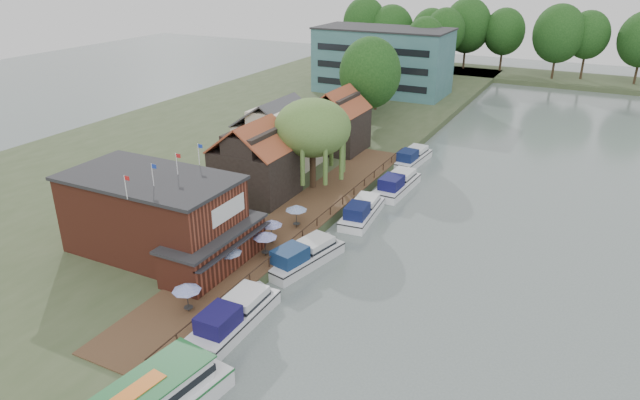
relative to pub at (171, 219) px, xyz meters
The scene contains 27 objects.
ground 14.79m from the pub, ahead, with size 260.00×260.00×0.00m, color #566461.
land_bank 39.61m from the pub, 113.96° to the left, with size 50.00×140.00×1.00m, color #384728.
quay_deck 13.04m from the pub, 61.39° to the left, with size 6.00×50.00×0.10m, color #47301E.
quay_rail 14.76m from the pub, 52.89° to the left, with size 0.20×49.00×1.00m, color black, non-canonical shape.
pub is the anchor object (origin of this frame).
hotel_block 71.49m from the pub, 96.43° to the left, with size 25.40×12.40×12.30m, color #38666B, non-canonical shape.
cottage_a 15.05m from the pub, 93.81° to the left, with size 8.60×7.60×8.50m, color black, non-canonical shape.
cottage_b 25.33m from the pub, 99.09° to the left, with size 9.60×8.60×8.50m, color beige, non-canonical shape.
cottage_c 34.01m from the pub, 90.00° to the left, with size 7.60×7.60×8.50m, color black, non-canonical shape.
willow 20.36m from the pub, 80.07° to the left, with size 8.60×8.60×10.43m, color #476B2D, non-canonical shape.
umbrella_0 9.73m from the pub, 43.43° to the right, with size 2.20×2.20×2.38m, color #1B2B97, non-canonical shape.
umbrella_1 6.63m from the pub, ahead, with size 2.31×2.31×2.38m, color navy, non-canonical shape.
umbrella_2 8.51m from the pub, 25.40° to the left, with size 2.20×2.20×2.38m, color navy, non-canonical shape.
umbrella_3 9.16m from the pub, 41.74° to the left, with size 2.06×2.06×2.38m, color navy, non-canonical shape.
umbrella_4 12.33m from the pub, 54.76° to the left, with size 2.14×2.14×2.38m, color navy, non-canonical shape.
cruiser_0 11.88m from the pub, 27.37° to the right, with size 3.28×10.14×2.47m, color silver, non-canonical shape.
cruiser_1 12.11m from the pub, 27.56° to the left, with size 3.17×9.82×2.38m, color silver, non-canonical shape.
cruiser_2 20.41m from the pub, 56.60° to the left, with size 3.06×9.48×2.28m, color white, non-canonical shape.
cruiser_3 28.54m from the pub, 65.54° to the left, with size 3.22×9.97×2.42m, color white, non-canonical shape.
cruiser_4 37.63m from the pub, 74.23° to the left, with size 3.03×9.39×2.26m, color white, non-canonical shape.
swan 13.89m from the pub, 43.83° to the right, with size 0.44×0.44×0.44m, color white.
bank_tree_0 42.91m from the pub, 88.76° to the left, with size 8.92×8.92×14.33m, color #143811, non-canonical shape.
bank_tree_1 52.77m from the pub, 93.54° to the left, with size 7.12×7.12×12.52m, color #143811, non-canonical shape.
bank_tree_2 57.58m from the pub, 93.81° to the left, with size 6.41×6.41×10.87m, color #143811, non-canonical shape.
bank_tree_3 77.10m from the pub, 91.22° to the left, with size 7.43×7.43×14.13m, color #143811, non-canonical shape.
bank_tree_4 86.36m from the pub, 93.32° to the left, with size 8.36×8.36×11.74m, color #143811, non-canonical shape.
bank_tree_5 95.84m from the pub, 91.70° to the left, with size 8.73×8.73×14.39m, color #143811, non-canonical shape.
Camera 1 is at (18.05, -35.15, 25.70)m, focal length 32.00 mm.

